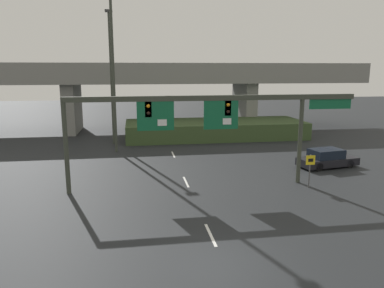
{
  "coord_description": "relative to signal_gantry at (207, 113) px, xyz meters",
  "views": [
    {
      "loc": [
        -3.29,
        -13.2,
        7.51
      ],
      "look_at": [
        0.0,
        8.09,
        3.14
      ],
      "focal_mm": 35.0,
      "sensor_mm": 36.0,
      "label": 1
    }
  ],
  "objects": [
    {
      "name": "parked_sedan_near_right",
      "position": [
        10.16,
        3.46,
        -4.15
      ],
      "size": [
        4.87,
        2.66,
        1.43
      ],
      "rotation": [
        0.0,
        0.0,
        0.19
      ],
      "color": "black",
      "rests_on": "ground"
    },
    {
      "name": "signal_gantry",
      "position": [
        0.0,
        0.0,
        0.0
      ],
      "size": [
        18.41,
        0.44,
        5.88
      ],
      "color": "#383D33",
      "rests_on": "ground"
    },
    {
      "name": "ground_plane",
      "position": [
        -1.16,
        -9.49,
        -4.81
      ],
      "size": [
        160.0,
        160.0,
        0.0
      ],
      "primitive_type": "plane",
      "color": "black"
    },
    {
      "name": "grass_embankment",
      "position": [
        4.3,
        17.25,
        -3.91
      ],
      "size": [
        19.41,
        6.79,
        1.8
      ],
      "color": "#384C28",
      "rests_on": "ground"
    },
    {
      "name": "highway_light_pole_near",
      "position": [
        -6.58,
        15.2,
        2.05
      ],
      "size": [
        0.7,
        0.36,
        12.97
      ],
      "color": "#383D33",
      "rests_on": "ground"
    },
    {
      "name": "overpass_bridge",
      "position": [
        -1.16,
        23.44,
        1.17
      ],
      "size": [
        49.91,
        8.28,
        8.11
      ],
      "color": "gray",
      "rests_on": "ground"
    },
    {
      "name": "lane_markings",
      "position": [
        -1.16,
        5.4,
        -4.81
      ],
      "size": [
        0.14,
        43.73,
        0.01
      ],
      "color": "silver",
      "rests_on": "ground"
    },
    {
      "name": "highway_light_pole_far",
      "position": [
        -6.19,
        11.47,
        4.62
      ],
      "size": [
        0.7,
        0.36,
        18.09
      ],
      "color": "#383D33",
      "rests_on": "ground"
    },
    {
      "name": "speed_limit_sign",
      "position": [
        6.45,
        -1.17,
        -3.39
      ],
      "size": [
        0.6,
        0.11,
        2.18
      ],
      "color": "#4C4C4C",
      "rests_on": "ground"
    }
  ]
}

